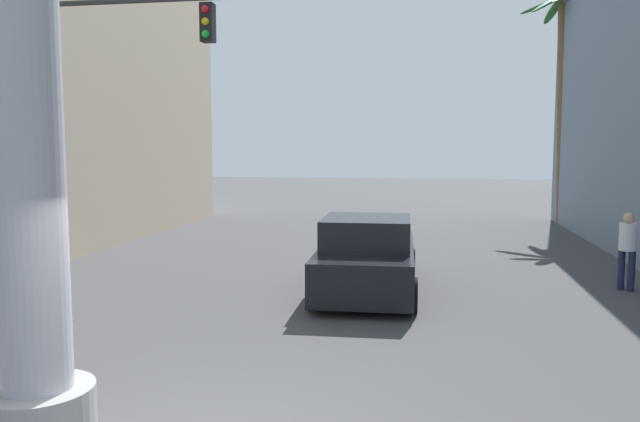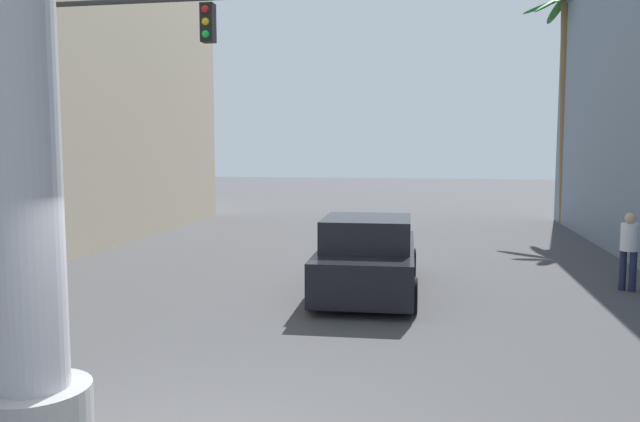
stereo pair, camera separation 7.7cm
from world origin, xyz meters
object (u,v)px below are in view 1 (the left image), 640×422
(car_lead, at_px, (367,258))
(pedestrian_mid_right, at_px, (628,245))
(traffic_light_mast, at_px, (57,85))
(palm_tree_far_right, at_px, (563,88))

(car_lead, relative_size, pedestrian_mid_right, 2.89)
(car_lead, bearing_deg, pedestrian_mid_right, 10.87)
(traffic_light_mast, distance_m, pedestrian_mid_right, 11.86)
(car_lead, bearing_deg, traffic_light_mast, -167.43)
(palm_tree_far_right, height_order, pedestrian_mid_right, palm_tree_far_right)
(pedestrian_mid_right, bearing_deg, traffic_light_mast, -168.22)
(palm_tree_far_right, relative_size, pedestrian_mid_right, 5.39)
(traffic_light_mast, height_order, palm_tree_far_right, palm_tree_far_right)
(palm_tree_far_right, distance_m, pedestrian_mid_right, 12.76)
(traffic_light_mast, relative_size, car_lead, 1.25)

